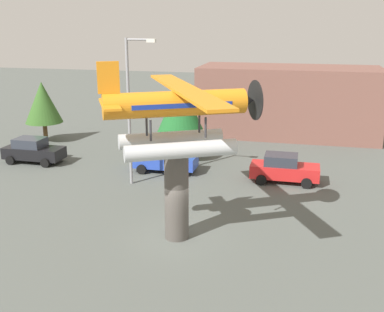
{
  "coord_description": "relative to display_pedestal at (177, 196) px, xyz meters",
  "views": [
    {
      "loc": [
        5.33,
        -19.15,
        9.71
      ],
      "look_at": [
        0.0,
        3.0,
        3.09
      ],
      "focal_mm": 43.79,
      "sensor_mm": 36.0,
      "label": 1
    }
  ],
  "objects": [
    {
      "name": "tree_west",
      "position": [
        -15.38,
        14.8,
        1.21
      ],
      "size": [
        3.02,
        3.02,
        4.96
      ],
      "color": "brown",
      "rests_on": "ground"
    },
    {
      "name": "car_far_red",
      "position": [
        4.4,
        9.05,
        -1.18
      ],
      "size": [
        4.2,
        2.02,
        1.76
      ],
      "color": "red",
      "rests_on": "ground"
    },
    {
      "name": "display_pedestal",
      "position": [
        0.0,
        0.0,
        0.0
      ],
      "size": [
        1.1,
        1.1,
        4.12
      ],
      "primitive_type": "cylinder",
      "color": "#4C4742",
      "rests_on": "ground"
    },
    {
      "name": "floatplane_monument",
      "position": [
        0.11,
        0.06,
        3.73
      ],
      "size": [
        7.09,
        9.67,
        4.0
      ],
      "rotation": [
        0.0,
        0.0,
        0.5
      ],
      "color": "silver",
      "rests_on": "display_pedestal"
    },
    {
      "name": "car_mid_blue",
      "position": [
        -3.44,
        9.36,
        -1.18
      ],
      "size": [
        4.2,
        2.02,
        1.76
      ],
      "color": "#2847B7",
      "rests_on": "ground"
    },
    {
      "name": "streetlight_primary",
      "position": [
        -4.53,
        6.57,
        2.97
      ],
      "size": [
        1.84,
        0.28,
        8.77
      ],
      "color": "gray",
      "rests_on": "ground"
    },
    {
      "name": "storefront_building",
      "position": [
        4.0,
        22.0,
        0.9
      ],
      "size": [
        15.19,
        6.48,
        5.92
      ],
      "primitive_type": "cube",
      "color": "brown",
      "rests_on": "ground"
    },
    {
      "name": "car_near_black",
      "position": [
        -13.05,
        9.18,
        -1.18
      ],
      "size": [
        4.2,
        2.02,
        1.76
      ],
      "color": "black",
      "rests_on": "ground"
    },
    {
      "name": "tree_east",
      "position": [
        -3.13,
        12.55,
        1.62
      ],
      "size": [
        3.72,
        3.72,
        5.76
      ],
      "color": "brown",
      "rests_on": "ground"
    },
    {
      "name": "ground_plane",
      "position": [
        0.0,
        0.0,
        -2.06
      ],
      "size": [
        140.0,
        140.0,
        0.0
      ],
      "primitive_type": "plane",
      "color": "#515651"
    }
  ]
}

